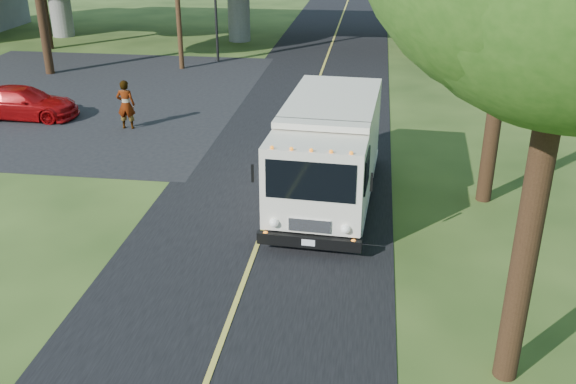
% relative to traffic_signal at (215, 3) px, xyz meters
% --- Properties ---
extents(ground, '(120.00, 120.00, 0.00)m').
position_rel_traffic_signal_xyz_m(ground, '(6.00, -26.00, -3.20)').
color(ground, '#283E16').
rests_on(ground, ground).
extents(road, '(7.00, 90.00, 0.02)m').
position_rel_traffic_signal_xyz_m(road, '(6.00, -16.00, -3.19)').
color(road, black).
rests_on(road, ground).
extents(parking_lot, '(16.00, 18.00, 0.01)m').
position_rel_traffic_signal_xyz_m(parking_lot, '(-5.00, -8.00, -3.19)').
color(parking_lot, black).
rests_on(parking_lot, ground).
extents(lane_line, '(0.12, 90.00, 0.01)m').
position_rel_traffic_signal_xyz_m(lane_line, '(6.00, -16.00, -3.17)').
color(lane_line, gold).
rests_on(lane_line, road).
extents(traffic_signal, '(0.18, 0.22, 5.20)m').
position_rel_traffic_signal_xyz_m(traffic_signal, '(0.00, 0.00, 0.00)').
color(traffic_signal, black).
rests_on(traffic_signal, ground).
extents(step_van, '(2.98, 7.17, 2.95)m').
position_rel_traffic_signal_xyz_m(step_van, '(7.57, -17.64, -1.60)').
color(step_van, silver).
rests_on(step_van, ground).
extents(red_sedan, '(4.45, 1.86, 1.29)m').
position_rel_traffic_signal_xyz_m(red_sedan, '(-5.46, -11.28, -2.56)').
color(red_sedan, '#9C090B').
rests_on(red_sedan, ground).
extents(pedestrian, '(0.74, 0.51, 1.94)m').
position_rel_traffic_signal_xyz_m(pedestrian, '(-0.74, -12.05, -2.23)').
color(pedestrian, gray).
rests_on(pedestrian, ground).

